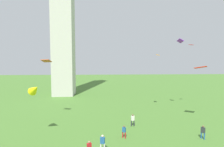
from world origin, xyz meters
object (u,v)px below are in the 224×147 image
at_px(kite_flying_5, 201,67).
at_px(person_4, 203,131).
at_px(person_2, 133,119).
at_px(kite_flying_1, 158,55).
at_px(person_3, 103,142).
at_px(kite_flying_3, 46,61).
at_px(kite_flying_2, 180,41).
at_px(kite_flying_0, 191,45).
at_px(kite_flying_4, 35,89).
at_px(person_0, 124,131).

bearing_deg(kite_flying_5, person_4, -78.83).
height_order(person_2, kite_flying_1, kite_flying_1).
relative_size(person_3, kite_flying_3, 1.06).
bearing_deg(kite_flying_3, person_4, 176.49).
bearing_deg(kite_flying_5, person_3, -116.04).
bearing_deg(person_4, kite_flying_5, -58.03).
height_order(person_3, person_4, person_3).
height_order(kite_flying_2, kite_flying_3, kite_flying_2).
relative_size(person_4, kite_flying_2, 1.21).
distance_m(kite_flying_0, kite_flying_4, 29.26).
xyz_separation_m(person_4, kite_flying_4, (-20.65, 1.52, 5.18)).
distance_m(kite_flying_3, kite_flying_5, 24.05).
distance_m(person_3, kite_flying_0, 26.24).
distance_m(person_3, person_4, 12.53).
relative_size(person_0, person_4, 0.93).
xyz_separation_m(person_0, kite_flying_0, (14.99, 12.40, 11.98)).
xyz_separation_m(kite_flying_3, kite_flying_4, (0.61, -6.36, -3.52)).
distance_m(person_2, person_3, 8.05).
bearing_deg(person_2, kite_flying_2, -148.12).
bearing_deg(kite_flying_3, kite_flying_1, -150.75).
height_order(person_4, kite_flying_1, kite_flying_1).
height_order(person_3, kite_flying_2, kite_flying_2).
relative_size(person_3, person_4, 1.05).
height_order(kite_flying_4, kite_flying_5, kite_flying_5).
relative_size(person_2, kite_flying_2, 1.28).
xyz_separation_m(person_4, kite_flying_1, (-1.75, 12.17, 9.85)).
distance_m(kite_flying_4, kite_flying_5, 23.74).
bearing_deg(kite_flying_3, person_2, -177.04).
xyz_separation_m(kite_flying_0, kite_flying_1, (-7.06, -1.06, -2.07)).
height_order(kite_flying_1, kite_flying_2, kite_flying_2).
bearing_deg(person_3, kite_flying_5, -136.27).
relative_size(person_0, kite_flying_5, 0.76).
relative_size(person_0, person_2, 0.88).
distance_m(kite_flying_2, kite_flying_4, 26.19).
relative_size(person_2, kite_flying_4, 0.87).
xyz_separation_m(kite_flying_0, kite_flying_3, (-26.57, -5.35, -3.22)).
bearing_deg(kite_flying_5, kite_flying_3, -148.57).
xyz_separation_m(person_2, person_3, (-4.46, -6.70, -0.01)).
xyz_separation_m(person_0, kite_flying_4, (-10.97, 0.70, 5.24)).
height_order(kite_flying_0, kite_flying_2, kite_flying_2).
distance_m(person_4, kite_flying_2, 17.28).
relative_size(person_0, kite_flying_2, 1.13).
height_order(kite_flying_1, kite_flying_5, kite_flying_1).
distance_m(kite_flying_3, kite_flying_4, 7.29).
height_order(person_0, kite_flying_3, kite_flying_3).
distance_m(person_0, kite_flying_2, 20.51).
bearing_deg(person_2, person_3, 53.39).
bearing_deg(kite_flying_3, kite_flying_2, -153.96).
distance_m(person_2, kite_flying_0, 19.75).
bearing_deg(kite_flying_4, person_0, -52.60).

